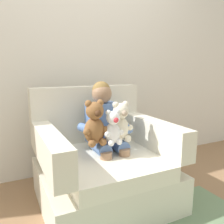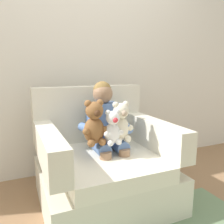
{
  "view_description": "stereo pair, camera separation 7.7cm",
  "coord_description": "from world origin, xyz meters",
  "px_view_note": "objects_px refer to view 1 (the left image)",
  "views": [
    {
      "loc": [
        -0.74,
        -1.65,
        1.12
      ],
      "look_at": [
        0.04,
        -0.05,
        0.78
      ],
      "focal_mm": 37.2,
      "sensor_mm": 36.0,
      "label": 1
    },
    {
      "loc": [
        -0.67,
        -1.68,
        1.12
      ],
      "look_at": [
        0.04,
        -0.05,
        0.78
      ],
      "focal_mm": 37.2,
      "sensor_mm": 36.0,
      "label": 2
    }
  ],
  "objects_px": {
    "plush_brown": "(95,124)",
    "plush_cream": "(121,123)",
    "seated_child": "(105,126)",
    "plush_white": "(113,128)",
    "armchair": "(103,165)"
  },
  "relations": [
    {
      "from": "plush_brown",
      "to": "plush_cream",
      "type": "relative_size",
      "value": 1.08
    },
    {
      "from": "armchair",
      "to": "plush_cream",
      "type": "xyz_separation_m",
      "value": [
        0.12,
        -0.1,
        0.38
      ]
    },
    {
      "from": "seated_child",
      "to": "plush_brown",
      "type": "bearing_deg",
      "value": -139.6
    },
    {
      "from": "armchair",
      "to": "plush_cream",
      "type": "distance_m",
      "value": 0.41
    },
    {
      "from": "plush_cream",
      "to": "armchair",
      "type": "bearing_deg",
      "value": 154.2
    },
    {
      "from": "plush_brown",
      "to": "seated_child",
      "type": "bearing_deg",
      "value": 51.41
    },
    {
      "from": "plush_white",
      "to": "plush_cream",
      "type": "height_order",
      "value": "plush_cream"
    },
    {
      "from": "plush_white",
      "to": "armchair",
      "type": "bearing_deg",
      "value": 106.89
    },
    {
      "from": "seated_child",
      "to": "plush_white",
      "type": "xyz_separation_m",
      "value": [
        -0.02,
        -0.19,
        0.02
      ]
    },
    {
      "from": "armchair",
      "to": "plush_cream",
      "type": "relative_size",
      "value": 3.19
    },
    {
      "from": "armchair",
      "to": "plush_brown",
      "type": "relative_size",
      "value": 2.96
    },
    {
      "from": "armchair",
      "to": "plush_white",
      "type": "distance_m",
      "value": 0.39
    },
    {
      "from": "seated_child",
      "to": "plush_cream",
      "type": "xyz_separation_m",
      "value": [
        0.07,
        -0.14,
        0.05
      ]
    },
    {
      "from": "seated_child",
      "to": "plush_brown",
      "type": "xyz_separation_m",
      "value": [
        -0.15,
        -0.14,
        0.06
      ]
    },
    {
      "from": "armchair",
      "to": "plush_brown",
      "type": "bearing_deg",
      "value": -136.51
    }
  ]
}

